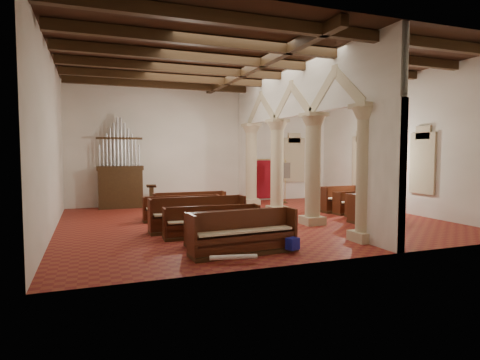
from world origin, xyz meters
The scene contains 31 objects.
floor centered at (0.00, 0.00, 0.00)m, with size 14.00×14.00×0.00m, color maroon.
ceiling centered at (0.00, 0.00, 6.00)m, with size 14.00×14.00×0.00m, color #341D11.
wall_back centered at (0.00, 6.00, 3.00)m, with size 14.00×0.02×6.00m, color white.
wall_front centered at (0.00, -6.00, 3.00)m, with size 14.00×0.02×6.00m, color white.
wall_left centered at (-7.00, 0.00, 3.00)m, with size 0.02×12.00×6.00m, color white.
wall_right centered at (7.00, 0.00, 3.00)m, with size 0.02×12.00×6.00m, color white.
ceiling_beams centered at (0.00, 0.00, 5.82)m, with size 13.80×11.80×0.30m, color #352311, non-canonical shape.
arcade centered at (1.80, 0.00, 3.56)m, with size 0.90×11.90×6.00m.
window_right_a centered at (6.98, -1.50, 2.20)m, with size 0.03×1.00×2.20m, color #316F53.
window_right_b centered at (6.98, 2.50, 2.20)m, with size 0.03×1.00×2.20m, color #316F53.
window_back centered at (5.00, 5.98, 2.20)m, with size 1.00×0.03×2.20m, color #316F53.
pipe_organ centered at (-4.50, 5.50, 1.37)m, with size 2.10×0.85×4.40m.
lectern centered at (-3.09, 5.18, 0.46)m, with size 0.52×0.54×1.12m.
dossal_curtain centered at (3.50, 5.92, 1.17)m, with size 1.80×0.07×2.17m.
processional_banner centered at (3.63, 4.32, 0.78)m, with size 0.50×0.63×2.27m.
hymnal_box_a centered at (-0.88, -5.01, 0.25)m, with size 0.31×0.25×0.31m, color #17148F.
hymnal_box_b centered at (-1.05, -2.38, 0.27)m, with size 0.35×0.28×0.35m, color #162F9B.
hymnal_box_c centered at (-0.91, -0.43, 0.27)m, with size 0.33×0.27×0.33m, color #162697.
tube_heater_a centered at (-2.67, -5.41, 0.16)m, with size 0.11×0.11×1.14m, color silver.
tube_heater_b centered at (-2.49, -3.32, 0.16)m, with size 0.11×0.11×1.06m, color white.
nave_pew_0 centered at (-2.10, -4.60, 0.37)m, with size 2.94×0.95×1.13m.
nave_pew_1 centered at (-1.98, -3.40, 0.32)m, with size 2.81×0.79×0.96m.
nave_pew_2 centered at (-2.28, -2.30, 0.32)m, with size 3.06×0.81×0.97m.
nave_pew_3 centered at (-2.46, -1.23, 0.38)m, with size 3.24×0.77×1.15m.
nave_pew_4 centered at (-1.95, -0.29, 0.32)m, with size 2.90×0.73×0.98m.
nave_pew_5 centered at (-2.51, 1.04, 0.31)m, with size 3.00×0.80×0.96m.
nave_pew_6 centered at (-1.99, 1.87, 0.33)m, with size 2.99×0.72×1.00m.
aisle_pew_0 centered at (4.31, -1.89, 0.37)m, with size 2.16×0.83×1.10m.
aisle_pew_1 centered at (4.85, -0.78, 0.33)m, with size 1.89×0.77×0.97m.
aisle_pew_2 centered at (4.79, 0.10, 0.32)m, with size 1.86×0.73×0.96m.
aisle_pew_3 centered at (4.60, 0.80, 0.39)m, with size 1.91×0.81×1.14m.
Camera 1 is at (-5.81, -14.25, 2.66)m, focal length 30.00 mm.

